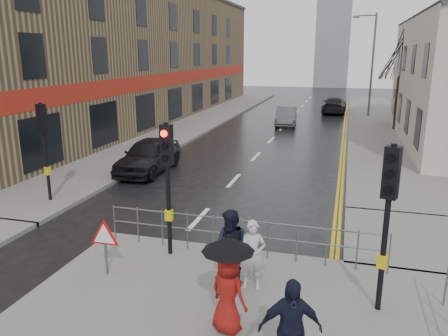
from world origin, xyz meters
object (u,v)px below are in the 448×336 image
Objects in this scene: pedestrian_d at (290,330)px; car_mid at (286,116)px; car_parked at (148,155)px; pedestrian_with_umbrella at (228,278)px; pedestrian_b at (232,248)px; pedestrian_a at (252,255)px.

car_mid is (-3.64, 25.84, -0.33)m from pedestrian_d.
pedestrian_d reaches higher than car_mid.
car_parked is at bearing 107.19° from pedestrian_d.
pedestrian_with_umbrella is at bearing -89.64° from car_mid.
pedestrian_b is at bearing -56.08° from car_parked.
pedestrian_with_umbrella is at bearing -59.16° from car_parked.
pedestrian_with_umbrella is at bearing -58.26° from pedestrian_b.
pedestrian_with_umbrella is 1.55m from pedestrian_d.
pedestrian_b is 1.71m from pedestrian_with_umbrella.
pedestrian_with_umbrella reaches higher than car_mid.
car_parked reaches higher than car_mid.
pedestrian_a is 0.82× the size of pedestrian_with_umbrella.
car_parked is at bearing 144.44° from pedestrian_b.
pedestrian_b is 23.37m from car_mid.
pedestrian_a is at bearing -89.01° from car_mid.
pedestrian_b is 0.39× the size of car_parked.
car_mid is (-2.50, 23.31, -0.25)m from pedestrian_a.
pedestrian_with_umbrella is 0.43× the size of car_parked.
pedestrian_d is 13.64m from car_parked.
pedestrian_with_umbrella is 0.46× the size of car_mid.
pedestrian_d is at bearing -72.77° from pedestrian_a.
pedestrian_a is 0.48m from pedestrian_b.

